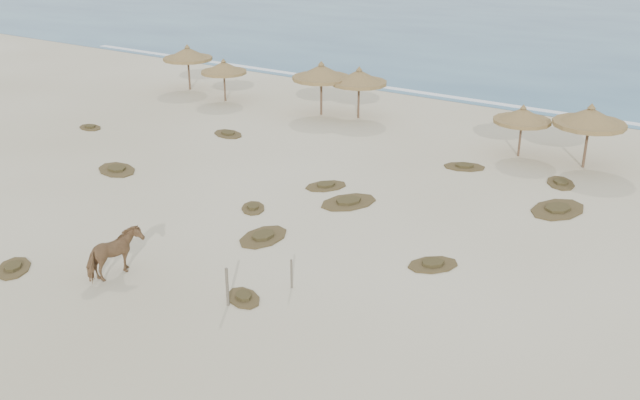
% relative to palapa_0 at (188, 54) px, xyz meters
% --- Properties ---
extents(ground, '(160.00, 160.00, 0.00)m').
position_rel_palapa_0_xyz_m(ground, '(17.26, -18.29, -2.33)').
color(ground, beige).
rests_on(ground, ground).
extents(foam_line, '(70.00, 0.60, 0.01)m').
position_rel_palapa_0_xyz_m(foam_line, '(17.26, 7.71, -2.33)').
color(foam_line, white).
rests_on(foam_line, ground).
extents(palapa_0, '(4.06, 4.06, 3.01)m').
position_rel_palapa_0_xyz_m(palapa_0, '(0.00, 0.00, 0.00)').
color(palapa_0, brown).
rests_on(palapa_0, ground).
extents(palapa_1, '(3.46, 3.46, 2.66)m').
position_rel_palapa_0_xyz_m(palapa_1, '(3.96, -1.01, -0.27)').
color(palapa_1, brown).
rests_on(palapa_1, ground).
extents(palapa_2, '(4.27, 4.27, 3.15)m').
position_rel_palapa_0_xyz_m(palapa_2, '(10.72, -0.30, 0.11)').
color(palapa_2, brown).
rests_on(palapa_2, ground).
extents(palapa_3, '(3.30, 3.30, 2.99)m').
position_rel_palapa_0_xyz_m(palapa_3, '(12.91, 0.27, -0.01)').
color(palapa_3, brown).
rests_on(palapa_3, ground).
extents(palapa_4, '(4.31, 4.31, 3.06)m').
position_rel_palapa_0_xyz_m(palapa_4, '(25.99, -1.19, 0.04)').
color(palapa_4, brown).
rests_on(palapa_4, ground).
extents(palapa_5, '(3.61, 3.61, 2.58)m').
position_rel_palapa_0_xyz_m(palapa_5, '(22.91, -1.25, -0.33)').
color(palapa_5, brown).
rests_on(palapa_5, ground).
extents(horse, '(1.02, 1.97, 1.61)m').
position_rel_palapa_0_xyz_m(horse, '(16.16, -20.55, -1.53)').
color(horse, olive).
rests_on(horse, ground).
extents(fence_post_near, '(0.10, 0.10, 1.26)m').
position_rel_palapa_0_xyz_m(fence_post_near, '(20.40, -19.94, -1.70)').
color(fence_post_near, '#6C6051').
rests_on(fence_post_near, ground).
extents(fence_post_far, '(0.09, 0.09, 1.00)m').
position_rel_palapa_0_xyz_m(fence_post_far, '(21.38, -17.99, -1.83)').
color(fence_post_far, '#6C6051').
rests_on(fence_post_far, ground).
extents(scrub_1, '(2.69, 2.20, 0.16)m').
position_rel_palapa_0_xyz_m(scrub_1, '(8.24, -13.58, -2.28)').
color(scrub_1, brown).
rests_on(scrub_1, ground).
extents(scrub_2, '(1.63, 1.70, 0.16)m').
position_rel_palapa_0_xyz_m(scrub_2, '(16.32, -13.64, -2.28)').
color(scrub_2, brown).
rests_on(scrub_2, ground).
extents(scrub_3, '(2.53, 2.96, 0.16)m').
position_rel_palapa_0_xyz_m(scrub_3, '(19.18, -10.98, -2.28)').
color(scrub_3, brown).
rests_on(scrub_3, ground).
extents(scrub_4, '(2.04, 2.14, 0.16)m').
position_rel_palapa_0_xyz_m(scrub_4, '(24.46, -14.11, -2.28)').
color(scrub_4, brown).
rests_on(scrub_4, ground).
extents(scrub_5, '(2.43, 3.10, 0.16)m').
position_rel_palapa_0_xyz_m(scrub_5, '(26.54, -6.98, -2.28)').
color(scrub_5, brown).
rests_on(scrub_5, ground).
extents(scrub_6, '(2.23, 1.79, 0.16)m').
position_rel_palapa_0_xyz_m(scrub_6, '(8.83, -6.43, -2.28)').
color(scrub_6, brown).
rests_on(scrub_6, ground).
extents(scrub_7, '(2.27, 1.93, 0.16)m').
position_rel_palapa_0_xyz_m(scrub_7, '(21.40, -4.29, -2.28)').
color(scrub_7, brown).
rests_on(scrub_7, ground).
extents(scrub_8, '(1.70, 1.28, 0.16)m').
position_rel_palapa_0_xyz_m(scrub_8, '(1.72, -9.71, -2.28)').
color(scrub_8, brown).
rests_on(scrub_8, ground).
extents(scrub_9, '(1.45, 2.22, 0.16)m').
position_rel_palapa_0_xyz_m(scrub_9, '(18.33, -15.56, -2.28)').
color(scrub_9, brown).
rests_on(scrub_9, ground).
extents(scrub_10, '(1.84, 2.12, 0.16)m').
position_rel_palapa_0_xyz_m(scrub_10, '(25.76, -3.95, -2.28)').
color(scrub_10, brown).
rests_on(scrub_10, ground).
extents(scrub_11, '(1.97, 1.95, 0.16)m').
position_rel_palapa_0_xyz_m(scrub_11, '(12.89, -22.15, -2.28)').
color(scrub_11, brown).
rests_on(scrub_11, ground).
extents(scrub_12, '(1.70, 1.49, 0.16)m').
position_rel_palapa_0_xyz_m(scrub_12, '(20.55, -19.39, -2.28)').
color(scrub_12, brown).
rests_on(scrub_12, ground).
extents(scrub_13, '(2.04, 2.24, 0.16)m').
position_rel_palapa_0_xyz_m(scrub_13, '(17.40, -9.96, -2.28)').
color(scrub_13, brown).
rests_on(scrub_13, ground).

